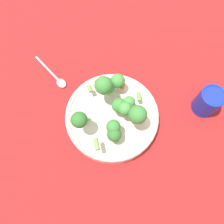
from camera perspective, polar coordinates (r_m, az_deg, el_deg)
ground_plane at (r=0.64m, az=-0.00°, el=-1.77°), size 3.00×3.00×0.00m
bowl at (r=0.62m, az=-0.00°, el=-1.13°), size 0.26×0.26×0.04m
pasta_salad at (r=0.56m, az=0.53°, el=2.07°), size 0.18×0.22×0.10m
cup at (r=0.67m, az=23.86°, el=2.58°), size 0.07×0.07×0.08m
spoon at (r=0.72m, az=-14.49°, el=8.76°), size 0.14×0.08×0.01m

